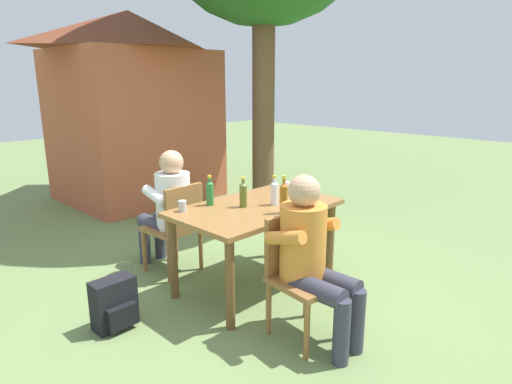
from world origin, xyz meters
TOP-DOWN VIEW (x-y plane):
  - ground_plane at (0.00, 0.00)m, footprint 24.00×24.00m
  - dining_table at (0.00, 0.00)m, footprint 1.42×0.86m
  - chair_far_left at (-0.31, 0.73)m, footprint 0.46×0.46m
  - chair_near_left at (-0.31, -0.73)m, footprint 0.49×0.49m
  - person_in_white_shirt at (-0.32, 0.84)m, footprint 0.47×0.61m
  - person_in_plaid_shirt at (-0.32, -0.84)m, footprint 0.47×0.61m
  - bottle_amber at (0.00, -0.31)m, footprint 0.06×0.06m
  - bottle_olive at (-0.10, 0.05)m, footprint 0.06×0.06m
  - bottle_clear at (0.13, -0.09)m, footprint 0.06×0.06m
  - bottle_green at (-0.26, 0.29)m, footprint 0.06×0.06m
  - cup_steel at (-0.54, 0.31)m, footprint 0.07×0.07m
  - cup_white at (0.60, 0.16)m, footprint 0.06×0.06m
  - backpack_by_near_side at (-1.21, 0.28)m, footprint 0.31×0.22m
  - brick_kiosk at (0.96, 3.52)m, footprint 2.38×2.14m

SIDE VIEW (x-z plane):
  - ground_plane at x=0.00m, z-range 0.00..0.00m
  - backpack_by_near_side at x=-1.21m, z-range -0.01..0.37m
  - chair_far_left at x=-0.31m, z-range 0.05..0.92m
  - chair_near_left at x=-0.31m, z-range 0.05..0.92m
  - dining_table at x=0.00m, z-range 0.27..1.02m
  - person_in_white_shirt at x=-0.32m, z-range 0.07..1.25m
  - person_in_plaid_shirt at x=-0.32m, z-range 0.07..1.25m
  - cup_white at x=0.60m, z-range 0.75..0.83m
  - cup_steel at x=-0.54m, z-range 0.75..0.84m
  - bottle_clear at x=0.13m, z-range 0.73..0.99m
  - bottle_olive at x=-0.10m, z-range 0.73..0.99m
  - bottle_green at x=-0.26m, z-range 0.73..0.99m
  - bottle_amber at x=0.00m, z-range 0.73..1.04m
  - brick_kiosk at x=0.96m, z-range 0.07..2.84m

